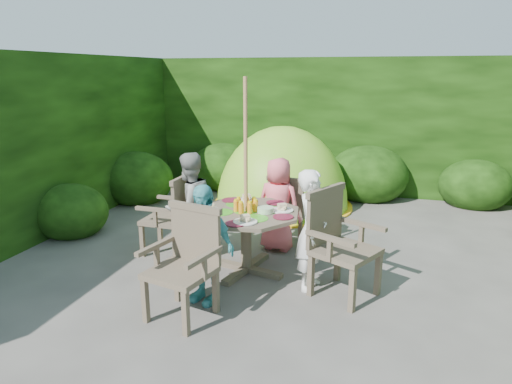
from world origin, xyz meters
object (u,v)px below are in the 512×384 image
(dome_tent, at_px, (281,206))
(garden_chair_left, at_px, (172,214))
(parasol_pole, at_px, (246,179))
(garden_chair_back, at_px, (289,208))
(garden_chair_right, at_px, (338,241))
(patio_table, at_px, (246,221))
(child_back, at_px, (278,204))
(child_front, at_px, (204,244))
(garden_chair_front, at_px, (186,261))
(child_left, at_px, (190,207))
(child_right, at_px, (312,230))

(dome_tent, bearing_deg, garden_chair_left, -93.01)
(parasol_pole, xyz_separation_m, dome_tent, (-0.22, 2.71, -1.10))
(parasol_pole, xyz_separation_m, garden_chair_back, (0.26, 1.07, -0.62))
(garden_chair_right, bearing_deg, patio_table, 104.60)
(child_back, bearing_deg, garden_chair_back, -93.94)
(parasol_pole, xyz_separation_m, child_front, (-0.19, -0.78, -0.49))
(garden_chair_front, distance_m, child_front, 0.30)
(parasol_pole, height_order, garden_chair_left, parasol_pole)
(garden_chair_back, bearing_deg, parasol_pole, 83.27)
(dome_tent, bearing_deg, patio_table, -69.22)
(garden_chair_back, height_order, child_left, child_left)
(garden_chair_left, bearing_deg, child_back, 112.64)
(patio_table, relative_size, garden_chair_back, 1.70)
(garden_chair_back, height_order, child_front, child_front)
(patio_table, height_order, child_right, child_right)
(patio_table, bearing_deg, child_front, -103.76)
(parasol_pole, bearing_deg, child_right, -13.45)
(patio_table, bearing_deg, child_back, 76.85)
(patio_table, bearing_deg, garden_chair_back, 76.32)
(garden_chair_left, bearing_deg, parasol_pole, 76.16)
(garden_chair_front, height_order, dome_tent, dome_tent)
(garden_chair_right, relative_size, child_left, 0.80)
(child_left, bearing_deg, child_back, 149.64)
(patio_table, xyz_separation_m, parasol_pole, (-0.00, 0.00, 0.48))
(garden_chair_right, bearing_deg, child_right, 107.85)
(garden_chair_right, height_order, garden_chair_front, garden_chair_right)
(patio_table, relative_size, garden_chair_front, 1.51)
(child_front, xyz_separation_m, dome_tent, (-0.03, 3.49, -0.61))
(dome_tent, bearing_deg, parasol_pole, -69.31)
(parasol_pole, height_order, child_right, parasol_pole)
(garden_chair_right, xyz_separation_m, child_right, (-0.29, 0.05, 0.08))
(patio_table, bearing_deg, garden_chair_left, 165.60)
(garden_chair_left, height_order, child_right, child_right)
(patio_table, height_order, garden_chair_back, garden_chair_back)
(garden_chair_front, xyz_separation_m, child_front, (0.07, 0.28, 0.07))
(child_left, relative_size, child_back, 1.10)
(patio_table, xyz_separation_m, child_back, (0.18, 0.78, -0.01))
(dome_tent, bearing_deg, child_left, -86.43)
(parasol_pole, distance_m, child_left, 0.91)
(child_right, xyz_separation_m, child_front, (-0.96, -0.59, -0.04))
(garden_chair_back, bearing_deg, child_right, 119.42)
(garden_chair_left, distance_m, child_right, 1.90)
(parasol_pole, bearing_deg, garden_chair_front, -103.49)
(dome_tent, bearing_deg, garden_chair_right, -50.37)
(patio_table, xyz_separation_m, child_right, (0.77, -0.19, 0.03))
(garden_chair_front, distance_m, child_left, 1.36)
(child_right, height_order, dome_tent, dome_tent)
(patio_table, bearing_deg, garden_chair_front, -103.72)
(child_right, bearing_deg, garden_chair_back, 25.26)
(garden_chair_left, xyz_separation_m, child_right, (1.84, -0.46, 0.13))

